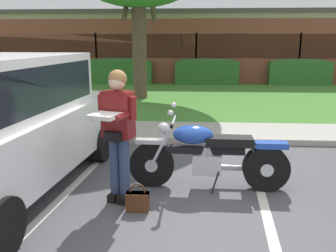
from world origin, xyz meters
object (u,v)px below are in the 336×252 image
(hedge_left, at_px, (118,70))
(hedge_center_left, at_px, (207,71))
(hedge_center_right, at_px, (299,71))
(handbag, at_px, (138,200))
(brick_building, at_px, (195,46))
(rider_person, at_px, (117,126))
(motorcycle, at_px, (215,156))

(hedge_left, relative_size, hedge_center_left, 1.14)
(hedge_left, bearing_deg, hedge_center_left, 0.00)
(hedge_center_right, bearing_deg, handbag, -112.82)
(hedge_left, xyz_separation_m, hedge_center_left, (4.21, 0.00, 0.00))
(hedge_center_left, relative_size, brick_building, 0.10)
(rider_person, bearing_deg, hedge_center_right, 65.70)
(hedge_center_right, relative_size, brick_building, 0.10)
(hedge_center_left, bearing_deg, hedge_left, -180.00)
(rider_person, relative_size, handbag, 4.74)
(hedge_center_left, height_order, brick_building, brick_building)
(hedge_center_right, height_order, brick_building, brick_building)
(handbag, xyz_separation_m, brick_building, (0.80, 19.03, 1.58))
(motorcycle, relative_size, handbag, 6.23)
(hedge_left, bearing_deg, handbag, -77.48)
(hedge_center_right, xyz_separation_m, brick_building, (-4.71, 5.93, 1.08))
(rider_person, bearing_deg, hedge_center_left, 82.98)
(rider_person, xyz_separation_m, handbag, (0.28, -0.28, -0.86))
(hedge_left, height_order, hedge_center_right, same)
(rider_person, bearing_deg, brick_building, 86.72)
(rider_person, xyz_separation_m, hedge_center_right, (5.79, 12.82, -0.36))
(hedge_left, distance_m, hedge_center_right, 8.41)
(motorcycle, xyz_separation_m, hedge_center_right, (4.53, 12.31, 0.17))
(hedge_left, bearing_deg, brick_building, 58.04)
(rider_person, xyz_separation_m, brick_building, (1.07, 18.75, 0.72))
(brick_building, bearing_deg, hedge_left, -121.96)
(hedge_center_left, bearing_deg, brick_building, 94.87)
(motorcycle, xyz_separation_m, brick_building, (-0.18, 18.24, 1.25))
(hedge_left, bearing_deg, hedge_center_right, 0.00)
(rider_person, height_order, handbag, rider_person)
(hedge_left, height_order, hedge_center_left, same)
(hedge_left, distance_m, hedge_center_left, 4.21)
(brick_building, bearing_deg, hedge_center_left, -85.13)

